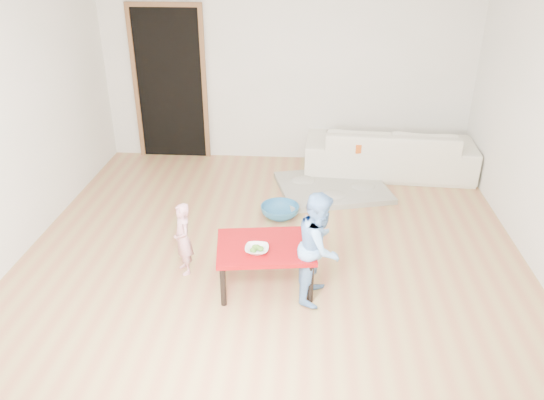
# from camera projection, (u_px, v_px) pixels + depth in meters

# --- Properties ---
(floor) EXTENTS (5.00, 5.00, 0.01)m
(floor) POSITION_uv_depth(u_px,v_px,m) (273.00, 248.00, 5.44)
(floor) COLOR #B1724C
(floor) RESTS_ON ground
(back_wall) EXTENTS (5.00, 0.02, 2.60)m
(back_wall) POSITION_uv_depth(u_px,v_px,m) (287.00, 67.00, 7.09)
(back_wall) COLOR white
(back_wall) RESTS_ON floor
(left_wall) EXTENTS (0.02, 5.00, 2.60)m
(left_wall) POSITION_uv_depth(u_px,v_px,m) (11.00, 121.00, 5.02)
(left_wall) COLOR white
(left_wall) RESTS_ON floor
(doorway) EXTENTS (1.02, 0.08, 2.11)m
(doorway) POSITION_uv_depth(u_px,v_px,m) (170.00, 85.00, 7.29)
(doorway) COLOR brown
(doorway) RESTS_ON back_wall
(sofa) EXTENTS (2.23, 0.97, 0.64)m
(sofa) POSITION_uv_depth(u_px,v_px,m) (389.00, 150.00, 7.03)
(sofa) COLOR beige
(sofa) RESTS_ON floor
(cushion) EXTENTS (0.51, 0.48, 0.11)m
(cushion) POSITION_uv_depth(u_px,v_px,m) (366.00, 143.00, 6.82)
(cushion) COLOR #DE5A18
(cushion) RESTS_ON sofa
(red_table) EXTENTS (0.93, 0.75, 0.43)m
(red_table) POSITION_uv_depth(u_px,v_px,m) (265.00, 265.00, 4.77)
(red_table) COLOR #94080C
(red_table) RESTS_ON floor
(bowl) EXTENTS (0.20, 0.20, 0.05)m
(bowl) POSITION_uv_depth(u_px,v_px,m) (257.00, 249.00, 4.56)
(bowl) COLOR white
(bowl) RESTS_ON red_table
(broccoli) EXTENTS (0.12, 0.12, 0.06)m
(broccoli) POSITION_uv_depth(u_px,v_px,m) (257.00, 249.00, 4.56)
(broccoli) COLOR #2D5919
(broccoli) RESTS_ON red_table
(child_pink) EXTENTS (0.27, 0.31, 0.71)m
(child_pink) POSITION_uv_depth(u_px,v_px,m) (183.00, 239.00, 4.91)
(child_pink) COLOR #E86A7B
(child_pink) RESTS_ON floor
(child_blue) EXTENTS (0.48, 0.56, 1.00)m
(child_blue) POSITION_uv_depth(u_px,v_px,m) (319.00, 247.00, 4.51)
(child_blue) COLOR #69ABF4
(child_blue) RESTS_ON floor
(basin) EXTENTS (0.44, 0.44, 0.14)m
(basin) POSITION_uv_depth(u_px,v_px,m) (280.00, 211.00, 6.01)
(basin) COLOR teal
(basin) RESTS_ON floor
(blanket) EXTENTS (1.53, 1.38, 0.06)m
(blanket) POSITION_uv_depth(u_px,v_px,m) (332.00, 187.00, 6.66)
(blanket) COLOR #9D9B8A
(blanket) RESTS_ON floor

